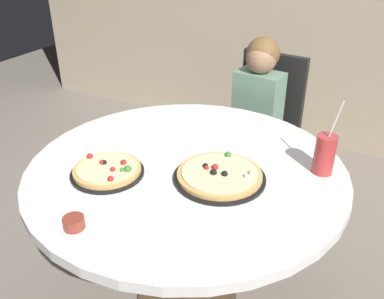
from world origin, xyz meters
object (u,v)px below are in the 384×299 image
(diner_child, at_px, (249,142))
(pizza_veggie, at_px, (220,175))
(soda_cup, at_px, (325,154))
(sauce_bowl, at_px, (74,223))
(pizza_cheese, at_px, (107,170))
(dining_table, at_px, (186,184))
(chair_wooden, at_px, (263,124))

(diner_child, relative_size, pizza_veggie, 3.03)
(soda_cup, bearing_deg, sauce_bowl, -131.48)
(pizza_cheese, bearing_deg, pizza_veggie, 22.99)
(pizza_veggie, distance_m, soda_cup, 0.42)
(soda_cup, height_order, sauce_bowl, soda_cup)
(pizza_cheese, relative_size, sauce_bowl, 4.12)
(diner_child, height_order, soda_cup, diner_child)
(pizza_veggie, height_order, soda_cup, soda_cup)
(dining_table, xyz_separation_m, soda_cup, (0.50, 0.20, 0.17))
(pizza_cheese, distance_m, soda_cup, 0.85)
(chair_wooden, bearing_deg, diner_child, -95.90)
(chair_wooden, relative_size, pizza_cheese, 3.30)
(dining_table, height_order, chair_wooden, chair_wooden)
(dining_table, relative_size, soda_cup, 4.22)
(diner_child, bearing_deg, soda_cup, -49.11)
(soda_cup, relative_size, sauce_bowl, 4.38)
(sauce_bowl, bearing_deg, chair_wooden, 84.40)
(chair_wooden, relative_size, soda_cup, 3.10)
(chair_wooden, height_order, pizza_cheese, chair_wooden)
(diner_child, bearing_deg, sauce_bowl, -95.56)
(chair_wooden, bearing_deg, pizza_cheese, -102.14)
(pizza_veggie, bearing_deg, diner_child, 101.71)
(diner_child, xyz_separation_m, pizza_cheese, (-0.23, -0.99, 0.28))
(dining_table, xyz_separation_m, pizza_cheese, (-0.24, -0.20, 0.11))
(sauce_bowl, bearing_deg, pizza_veggie, 58.44)
(dining_table, xyz_separation_m, sauce_bowl, (-0.14, -0.51, 0.11))
(chair_wooden, relative_size, diner_child, 0.88)
(pizza_veggie, bearing_deg, dining_table, 169.60)
(pizza_veggie, bearing_deg, chair_wooden, 98.59)
(pizza_veggie, height_order, pizza_cheese, pizza_cheese)
(pizza_cheese, bearing_deg, sauce_bowl, -71.12)
(dining_table, height_order, diner_child, diner_child)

